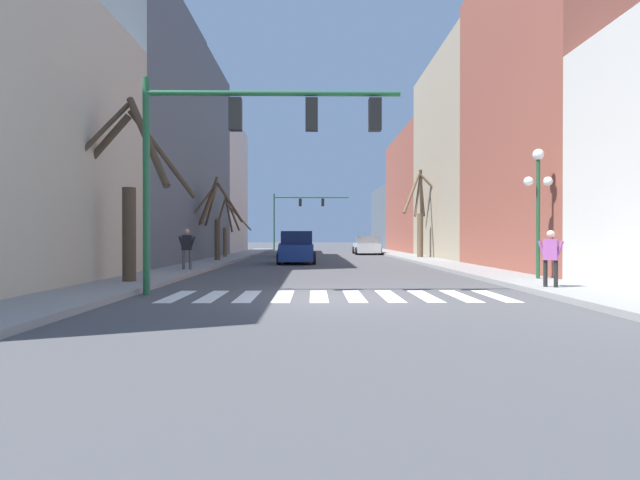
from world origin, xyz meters
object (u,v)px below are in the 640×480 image
object	(u,v)px
traffic_signal_near	(245,134)
car_driving_away_lane	(301,245)
car_parked_right_mid	(293,246)
pedestrian_near_right_corner	(187,245)
traffic_signal_far	(297,209)
street_tree_left_far	(127,192)
car_parked_right_near	(297,248)
pedestrian_on_left_sidewalk	(551,253)
street_tree_right_near	(228,228)
street_tree_left_near	(421,214)
street_lamp_right_corner	(538,187)
car_driving_toward_lane	(366,246)
street_tree_right_mid	(215,220)

from	to	relation	value
traffic_signal_near	car_driving_away_lane	xyz separation A→B (m)	(0.65, 32.49, -3.45)
car_parked_right_mid	pedestrian_near_right_corner	xyz separation A→B (m)	(-3.70, -16.92, 0.34)
traffic_signal_far	street_tree_left_far	distance (m)	39.40
car_parked_right_near	car_parked_right_mid	bearing A→B (deg)	-176.10
pedestrian_on_left_sidewalk	street_tree_right_near	size ratio (longest dim) A/B	0.37
street_tree_left_near	pedestrian_on_left_sidewalk	bearing A→B (deg)	-92.30
street_lamp_right_corner	pedestrian_near_right_corner	distance (m)	13.58
car_parked_right_mid	street_tree_left_near	bearing A→B (deg)	63.56
car_driving_away_lane	street_tree_right_near	distance (m)	12.22
pedestrian_near_right_corner	street_tree_left_far	distance (m)	5.79
car_parked_right_near	pedestrian_near_right_corner	bearing A→B (deg)	-29.87
car_parked_right_near	car_parked_right_mid	world-z (taller)	car_parked_right_near
street_lamp_right_corner	car_driving_away_lane	size ratio (longest dim) A/B	0.95
pedestrian_on_left_sidewalk	street_tree_left_near	xyz separation A→B (m)	(0.80, 19.96, 1.97)
traffic_signal_far	car_driving_toward_lane	bearing A→B (deg)	-61.33
pedestrian_on_left_sidewalk	street_tree_left_near	size ratio (longest dim) A/B	0.26
car_parked_right_near	pedestrian_on_left_sidewalk	xyz separation A→B (m)	(7.36, -14.98, 0.22)
street_tree_left_far	car_driving_toward_lane	bearing A→B (deg)	69.53
car_parked_right_mid	pedestrian_near_right_corner	world-z (taller)	pedestrian_near_right_corner
pedestrian_on_left_sidewalk	street_tree_right_near	bearing A→B (deg)	158.37
car_parked_right_mid	pedestrian_near_right_corner	size ratio (longest dim) A/B	2.53
car_parked_right_near	pedestrian_near_right_corner	distance (m)	8.73
car_driving_away_lane	traffic_signal_far	bearing A→B (deg)	-175.49
traffic_signal_near	street_tree_left_near	bearing A→B (deg)	66.13
street_lamp_right_corner	car_parked_right_mid	size ratio (longest dim) A/B	0.99
car_parked_right_mid	car_driving_away_lane	bearing A→B (deg)	176.77
car_parked_right_mid	street_tree_right_near	xyz separation A→B (m)	(-4.34, -3.41, 1.32)
traffic_signal_far	car_parked_right_near	size ratio (longest dim) A/B	1.85
street_tree_left_near	pedestrian_near_right_corner	bearing A→B (deg)	-134.91
traffic_signal_far	street_lamp_right_corner	xyz separation A→B (m)	(9.16, -38.33, -1.45)
car_parked_right_near	street_tree_left_near	distance (m)	9.81
street_lamp_right_corner	street_tree_left_near	bearing A→B (deg)	90.32
car_driving_away_lane	street_tree_left_near	world-z (taller)	street_tree_left_near
car_driving_toward_lane	street_tree_left_far	bearing A→B (deg)	159.53
street_lamp_right_corner	car_driving_toward_lane	bearing A→B (deg)	95.94
street_lamp_right_corner	pedestrian_near_right_corner	bearing A→B (deg)	159.65
pedestrian_on_left_sidewalk	street_tree_right_near	world-z (taller)	street_tree_right_near
car_driving_toward_lane	pedestrian_on_left_sidewalk	bearing A→B (deg)	-176.35
traffic_signal_far	street_tree_left_far	world-z (taller)	traffic_signal_far
pedestrian_on_left_sidewalk	pedestrian_near_right_corner	bearing A→B (deg)	-174.52
street_lamp_right_corner	car_parked_right_mid	distance (m)	23.47
traffic_signal_far	car_parked_right_near	distance (m)	26.38
street_tree_right_near	car_parked_right_mid	bearing A→B (deg)	38.17
car_driving_toward_lane	street_tree_right_mid	distance (m)	17.24
street_tree_left_far	car_driving_away_lane	bearing A→B (deg)	81.38
traffic_signal_far	pedestrian_on_left_sidewalk	bearing A→B (deg)	-78.62
street_tree_left_near	street_tree_right_mid	distance (m)	13.67
car_driving_toward_lane	pedestrian_near_right_corner	xyz separation A→B (m)	(-9.83, -21.97, 0.42)
street_tree_right_mid	car_parked_right_near	bearing A→B (deg)	-8.19
traffic_signal_near	street_tree_left_far	world-z (taller)	street_tree_left_far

